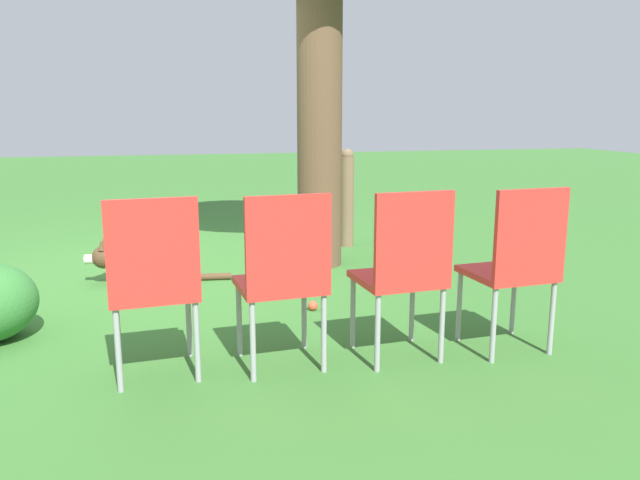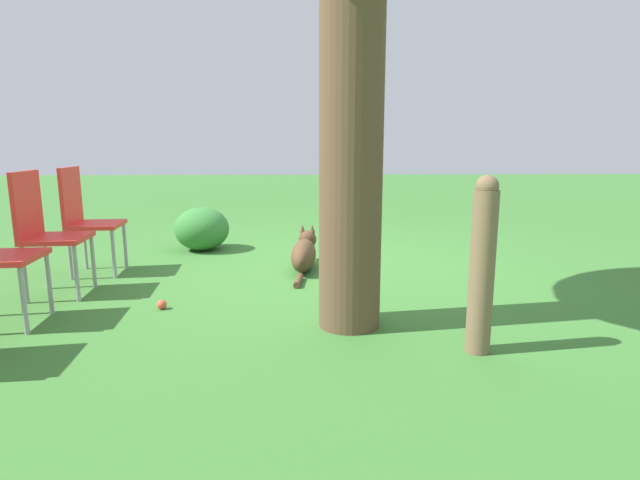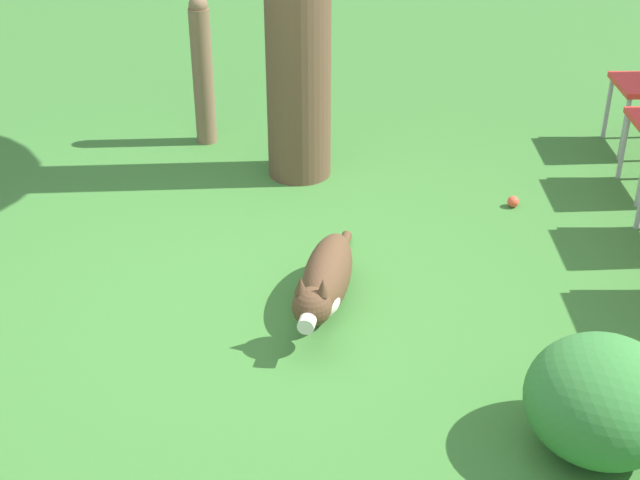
% 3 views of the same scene
% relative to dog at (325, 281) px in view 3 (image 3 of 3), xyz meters
% --- Properties ---
extents(ground_plane, '(30.00, 30.00, 0.00)m').
position_rel_dog_xyz_m(ground_plane, '(-0.25, 0.11, -0.15)').
color(ground_plane, '#38702D').
extents(dog, '(0.29, 1.15, 0.37)m').
position_rel_dog_xyz_m(dog, '(0.00, 0.00, 0.00)').
color(dog, '#513823').
rests_on(dog, ground_plane).
extents(fence_post, '(0.14, 0.14, 0.99)m').
position_rel_dog_xyz_m(fence_post, '(-0.96, 1.95, 0.35)').
color(fence_post, brown).
rests_on(fence_post, ground_plane).
extents(tennis_ball, '(0.07, 0.07, 0.07)m').
position_rel_dog_xyz_m(tennis_ball, '(1.02, 1.15, -0.11)').
color(tennis_ball, '#E54C33').
rests_on(tennis_ball, ground_plane).
extents(low_shrub, '(0.59, 0.59, 0.47)m').
position_rel_dog_xyz_m(low_shrub, '(1.12, -0.89, 0.09)').
color(low_shrub, '#337533').
rests_on(low_shrub, ground_plane).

